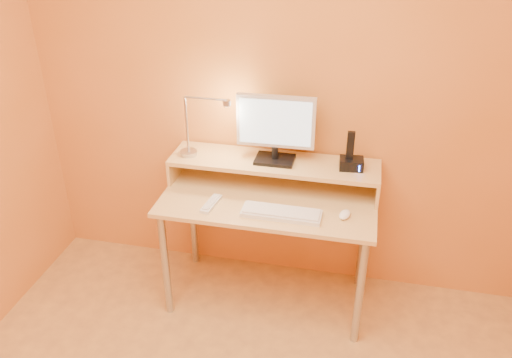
% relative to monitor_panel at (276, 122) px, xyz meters
% --- Properties ---
extents(wall_back, '(3.00, 0.04, 2.50)m').
position_rel_monitor_panel_xyz_m(wall_back, '(-0.00, 0.16, 0.13)').
color(wall_back, '#DA8640').
rests_on(wall_back, floor).
extents(desk_leg_fl, '(0.04, 0.04, 0.69)m').
position_rel_monitor_panel_xyz_m(desk_leg_fl, '(-0.55, -0.41, -0.77)').
color(desk_leg_fl, '#AAAAB1').
rests_on(desk_leg_fl, floor).
extents(desk_leg_fr, '(0.04, 0.04, 0.69)m').
position_rel_monitor_panel_xyz_m(desk_leg_fr, '(0.55, -0.41, -0.77)').
color(desk_leg_fr, '#AAAAB1').
rests_on(desk_leg_fr, floor).
extents(desk_leg_bl, '(0.04, 0.04, 0.69)m').
position_rel_monitor_panel_xyz_m(desk_leg_bl, '(-0.55, 0.09, -0.77)').
color(desk_leg_bl, '#AAAAB1').
rests_on(desk_leg_bl, floor).
extents(desk_leg_br, '(0.04, 0.04, 0.69)m').
position_rel_monitor_panel_xyz_m(desk_leg_br, '(0.55, 0.09, -0.77)').
color(desk_leg_br, '#AAAAB1').
rests_on(desk_leg_br, floor).
extents(desk_lower, '(1.20, 0.60, 0.02)m').
position_rel_monitor_panel_xyz_m(desk_lower, '(-0.00, -0.16, -0.41)').
color(desk_lower, tan).
rests_on(desk_lower, floor).
extents(shelf_riser_left, '(0.02, 0.30, 0.14)m').
position_rel_monitor_panel_xyz_m(shelf_riser_left, '(-0.60, -0.01, -0.33)').
color(shelf_riser_left, tan).
rests_on(shelf_riser_left, desk_lower).
extents(shelf_riser_right, '(0.02, 0.30, 0.14)m').
position_rel_monitor_panel_xyz_m(shelf_riser_right, '(0.59, -0.01, -0.33)').
color(shelf_riser_right, tan).
rests_on(shelf_riser_right, desk_lower).
extents(desk_shelf, '(1.20, 0.30, 0.02)m').
position_rel_monitor_panel_xyz_m(desk_shelf, '(-0.00, -0.01, -0.25)').
color(desk_shelf, tan).
rests_on(desk_shelf, desk_lower).
extents(monitor_foot, '(0.22, 0.16, 0.02)m').
position_rel_monitor_panel_xyz_m(monitor_foot, '(-0.00, -0.01, -0.23)').
color(monitor_foot, black).
rests_on(monitor_foot, desk_shelf).
extents(monitor_neck, '(0.04, 0.04, 0.07)m').
position_rel_monitor_panel_xyz_m(monitor_neck, '(-0.00, -0.01, -0.19)').
color(monitor_neck, black).
rests_on(monitor_neck, monitor_foot).
extents(monitor_panel, '(0.44, 0.05, 0.30)m').
position_rel_monitor_panel_xyz_m(monitor_panel, '(0.00, 0.00, 0.00)').
color(monitor_panel, silver).
rests_on(monitor_panel, monitor_neck).
extents(monitor_back, '(0.39, 0.02, 0.25)m').
position_rel_monitor_panel_xyz_m(monitor_back, '(0.00, 0.02, 0.00)').
color(monitor_back, black).
rests_on(monitor_back, monitor_panel).
extents(monitor_screen, '(0.40, 0.02, 0.26)m').
position_rel_monitor_panel_xyz_m(monitor_screen, '(0.00, -0.02, 0.00)').
color(monitor_screen, '#C3E8FF').
rests_on(monitor_screen, monitor_panel).
extents(lamp_base, '(0.10, 0.10, 0.02)m').
position_rel_monitor_panel_xyz_m(lamp_base, '(-0.50, -0.04, -0.23)').
color(lamp_base, '#AAAAB1').
rests_on(lamp_base, desk_shelf).
extents(lamp_post, '(0.01, 0.01, 0.33)m').
position_rel_monitor_panel_xyz_m(lamp_post, '(-0.50, -0.04, -0.05)').
color(lamp_post, '#AAAAB1').
rests_on(lamp_post, lamp_base).
extents(lamp_arm, '(0.24, 0.01, 0.01)m').
position_rel_monitor_panel_xyz_m(lamp_arm, '(-0.38, -0.04, 0.12)').
color(lamp_arm, '#AAAAB1').
rests_on(lamp_arm, lamp_post).
extents(lamp_head, '(0.04, 0.04, 0.03)m').
position_rel_monitor_panel_xyz_m(lamp_head, '(-0.26, -0.04, 0.10)').
color(lamp_head, '#AAAAB1').
rests_on(lamp_head, lamp_arm).
extents(lamp_bulb, '(0.03, 0.03, 0.00)m').
position_rel_monitor_panel_xyz_m(lamp_bulb, '(-0.26, -0.04, 0.09)').
color(lamp_bulb, '#FFEAC6').
rests_on(lamp_bulb, lamp_head).
extents(phone_dock, '(0.14, 0.11, 0.06)m').
position_rel_monitor_panel_xyz_m(phone_dock, '(0.43, -0.01, -0.21)').
color(phone_dock, black).
rests_on(phone_dock, desk_shelf).
extents(phone_handset, '(0.04, 0.03, 0.16)m').
position_rel_monitor_panel_xyz_m(phone_handset, '(0.42, -0.01, -0.10)').
color(phone_handset, black).
rests_on(phone_handset, phone_dock).
extents(phone_led, '(0.01, 0.00, 0.04)m').
position_rel_monitor_panel_xyz_m(phone_led, '(0.48, -0.06, -0.21)').
color(phone_led, '#347AFF').
rests_on(phone_led, phone_dock).
extents(keyboard, '(0.43, 0.14, 0.02)m').
position_rel_monitor_panel_xyz_m(keyboard, '(0.10, -0.32, -0.39)').
color(keyboard, silver).
rests_on(keyboard, desk_lower).
extents(mouse, '(0.08, 0.11, 0.03)m').
position_rel_monitor_panel_xyz_m(mouse, '(0.42, -0.27, -0.38)').
color(mouse, white).
rests_on(mouse, desk_lower).
extents(remote_control, '(0.08, 0.20, 0.02)m').
position_rel_monitor_panel_xyz_m(remote_control, '(-0.30, -0.30, -0.39)').
color(remote_control, silver).
rests_on(remote_control, desk_lower).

